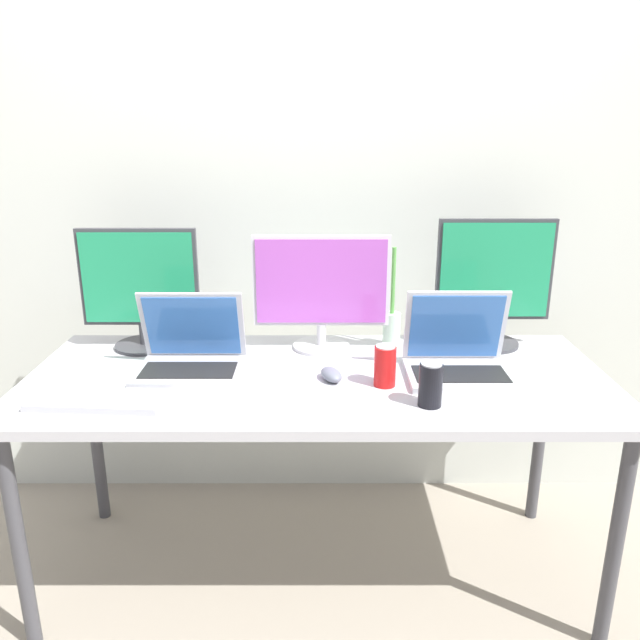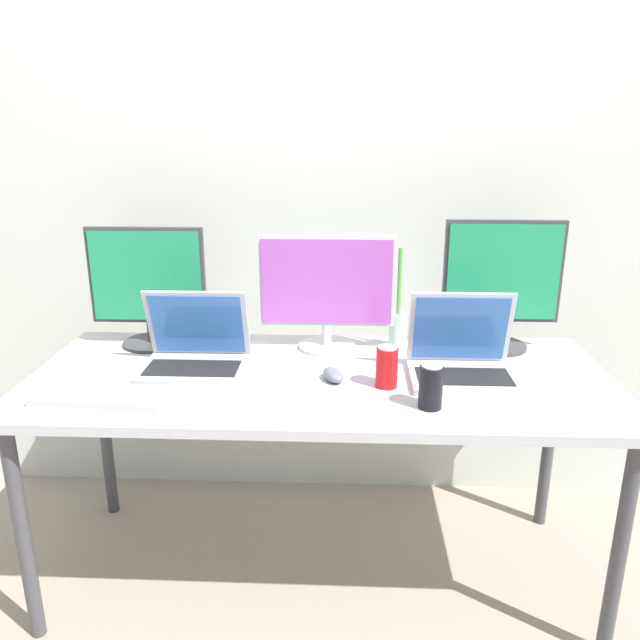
{
  "view_description": "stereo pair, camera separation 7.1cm",
  "coord_description": "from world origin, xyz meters",
  "px_view_note": "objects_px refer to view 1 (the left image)",
  "views": [
    {
      "loc": [
        0.01,
        -1.81,
        1.5
      ],
      "look_at": [
        0.0,
        0.0,
        0.92
      ],
      "focal_mm": 35.0,
      "sensor_mm": 36.0,
      "label": 1
    },
    {
      "loc": [
        0.08,
        -1.81,
        1.5
      ],
      "look_at": [
        0.0,
        0.0,
        0.92
      ],
      "focal_mm": 35.0,
      "sensor_mm": 36.0,
      "label": 2
    }
  ],
  "objects_px": {
    "soda_can_by_laptop": "(388,366)",
    "bamboo_vase": "(394,326)",
    "laptop_silver": "(194,353)",
    "laptop_secondary": "(460,356)",
    "monitor_right": "(497,281)",
    "monitor_center": "(324,289)",
    "work_desk": "(320,392)",
    "keyboard_main": "(101,400)",
    "soda_can_near_keyboard": "(433,385)",
    "mouse_by_keyboard": "(334,374)",
    "monitor_left": "(143,287)"
  },
  "relations": [
    {
      "from": "soda_can_by_laptop",
      "to": "bamboo_vase",
      "type": "distance_m",
      "value": 0.35
    },
    {
      "from": "laptop_silver",
      "to": "laptop_secondary",
      "type": "bearing_deg",
      "value": -1.83
    },
    {
      "from": "laptop_secondary",
      "to": "monitor_right",
      "type": "bearing_deg",
      "value": 57.76
    },
    {
      "from": "monitor_center",
      "to": "laptop_silver",
      "type": "height_order",
      "value": "monitor_center"
    },
    {
      "from": "work_desk",
      "to": "keyboard_main",
      "type": "distance_m",
      "value": 0.66
    },
    {
      "from": "monitor_center",
      "to": "soda_can_near_keyboard",
      "type": "relative_size",
      "value": 3.7
    },
    {
      "from": "laptop_silver",
      "to": "bamboo_vase",
      "type": "distance_m",
      "value": 0.7
    },
    {
      "from": "mouse_by_keyboard",
      "to": "soda_can_by_laptop",
      "type": "bearing_deg",
      "value": -34.49
    },
    {
      "from": "monitor_left",
      "to": "bamboo_vase",
      "type": "relative_size",
      "value": 1.18
    },
    {
      "from": "monitor_left",
      "to": "mouse_by_keyboard",
      "type": "relative_size",
      "value": 4.2
    },
    {
      "from": "laptop_secondary",
      "to": "soda_can_by_laptop",
      "type": "xyz_separation_m",
      "value": [
        -0.24,
        -0.09,
        0.0
      ]
    },
    {
      "from": "monitor_right",
      "to": "bamboo_vase",
      "type": "relative_size",
      "value": 1.27
    },
    {
      "from": "soda_can_near_keyboard",
      "to": "mouse_by_keyboard",
      "type": "bearing_deg",
      "value": 146.79
    },
    {
      "from": "work_desk",
      "to": "laptop_silver",
      "type": "height_order",
      "value": "laptop_silver"
    },
    {
      "from": "monitor_right",
      "to": "monitor_left",
      "type": "bearing_deg",
      "value": -179.01
    },
    {
      "from": "monitor_left",
      "to": "mouse_by_keyboard",
      "type": "height_order",
      "value": "monitor_left"
    },
    {
      "from": "keyboard_main",
      "to": "mouse_by_keyboard",
      "type": "bearing_deg",
      "value": 18.03
    },
    {
      "from": "laptop_silver",
      "to": "monitor_right",
      "type": "bearing_deg",
      "value": 13.54
    },
    {
      "from": "monitor_right",
      "to": "soda_can_by_laptop",
      "type": "relative_size",
      "value": 3.56
    },
    {
      "from": "soda_can_by_laptop",
      "to": "monitor_center",
      "type": "bearing_deg",
      "value": 120.26
    },
    {
      "from": "monitor_center",
      "to": "bamboo_vase",
      "type": "xyz_separation_m",
      "value": [
        0.25,
        0.02,
        -0.14
      ]
    },
    {
      "from": "laptop_silver",
      "to": "laptop_secondary",
      "type": "height_order",
      "value": "laptop_secondary"
    },
    {
      "from": "monitor_right",
      "to": "soda_can_near_keyboard",
      "type": "distance_m",
      "value": 0.6
    },
    {
      "from": "laptop_silver",
      "to": "soda_can_near_keyboard",
      "type": "relative_size",
      "value": 2.61
    },
    {
      "from": "keyboard_main",
      "to": "laptop_secondary",
      "type": "bearing_deg",
      "value": 15.46
    },
    {
      "from": "monitor_center",
      "to": "soda_can_by_laptop",
      "type": "distance_m",
      "value": 0.41
    },
    {
      "from": "monitor_left",
      "to": "monitor_center",
      "type": "bearing_deg",
      "value": -1.08
    },
    {
      "from": "monitor_right",
      "to": "mouse_by_keyboard",
      "type": "height_order",
      "value": "monitor_right"
    },
    {
      "from": "work_desk",
      "to": "soda_can_near_keyboard",
      "type": "height_order",
      "value": "soda_can_near_keyboard"
    },
    {
      "from": "mouse_by_keyboard",
      "to": "keyboard_main",
      "type": "bearing_deg",
      "value": 173.07
    },
    {
      "from": "keyboard_main",
      "to": "monitor_center",
      "type": "bearing_deg",
      "value": 39.66
    },
    {
      "from": "monitor_left",
      "to": "laptop_silver",
      "type": "bearing_deg",
      "value": -46.57
    },
    {
      "from": "monitor_left",
      "to": "laptop_secondary",
      "type": "xyz_separation_m",
      "value": [
        1.05,
        -0.25,
        -0.16
      ]
    },
    {
      "from": "monitor_center",
      "to": "monitor_left",
      "type": "bearing_deg",
      "value": 178.92
    },
    {
      "from": "soda_can_by_laptop",
      "to": "laptop_silver",
      "type": "bearing_deg",
      "value": 169.16
    },
    {
      "from": "mouse_by_keyboard",
      "to": "soda_can_near_keyboard",
      "type": "xyz_separation_m",
      "value": [
        0.27,
        -0.18,
        0.04
      ]
    },
    {
      "from": "keyboard_main",
      "to": "soda_can_near_keyboard",
      "type": "xyz_separation_m",
      "value": [
        0.93,
        -0.01,
        0.05
      ]
    },
    {
      "from": "laptop_secondary",
      "to": "bamboo_vase",
      "type": "xyz_separation_m",
      "value": [
        -0.18,
        0.26,
        0.02
      ]
    },
    {
      "from": "work_desk",
      "to": "soda_can_by_laptop",
      "type": "relative_size",
      "value": 14.43
    },
    {
      "from": "monitor_left",
      "to": "bamboo_vase",
      "type": "distance_m",
      "value": 0.88
    },
    {
      "from": "soda_can_near_keyboard",
      "to": "soda_can_by_laptop",
      "type": "height_order",
      "value": "same"
    },
    {
      "from": "work_desk",
      "to": "monitor_right",
      "type": "distance_m",
      "value": 0.73
    },
    {
      "from": "work_desk",
      "to": "monitor_right",
      "type": "bearing_deg",
      "value": 24.4
    },
    {
      "from": "laptop_silver",
      "to": "soda_can_near_keyboard",
      "type": "bearing_deg",
      "value": -19.69
    },
    {
      "from": "laptop_silver",
      "to": "bamboo_vase",
      "type": "relative_size",
      "value": 0.93
    },
    {
      "from": "soda_can_by_laptop",
      "to": "monitor_right",
      "type": "bearing_deg",
      "value": 41.43
    },
    {
      "from": "monitor_right",
      "to": "soda_can_near_keyboard",
      "type": "bearing_deg",
      "value": -120.49
    },
    {
      "from": "monitor_right",
      "to": "laptop_secondary",
      "type": "height_order",
      "value": "monitor_right"
    },
    {
      "from": "laptop_silver",
      "to": "keyboard_main",
      "type": "relative_size",
      "value": 0.87
    },
    {
      "from": "work_desk",
      "to": "mouse_by_keyboard",
      "type": "distance_m",
      "value": 0.1
    }
  ]
}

